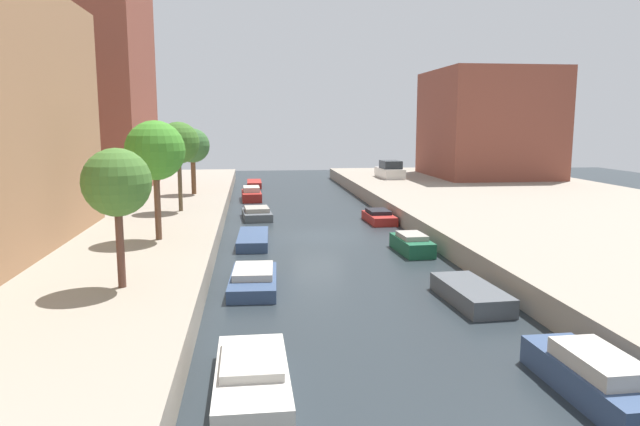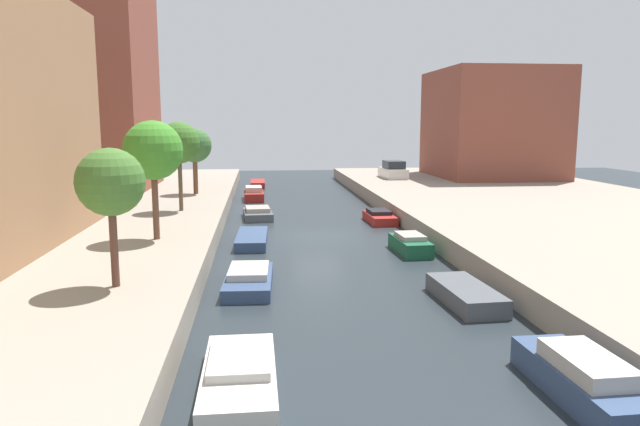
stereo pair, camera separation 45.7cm
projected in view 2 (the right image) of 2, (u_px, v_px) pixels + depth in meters
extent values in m
plane|color=#232B30|center=(317.00, 236.00, 30.27)|extent=(84.00, 84.00, 0.00)
cube|color=gray|center=(15.00, 233.00, 28.64)|extent=(20.00, 64.00, 1.00)
cube|color=gray|center=(590.00, 222.00, 31.75)|extent=(20.00, 64.00, 1.00)
cube|color=brown|center=(75.00, 46.00, 41.67)|extent=(10.00, 10.91, 20.58)
cube|color=brown|center=(492.00, 124.00, 52.36)|extent=(10.00, 11.35, 9.49)
cylinder|color=brown|center=(114.00, 246.00, 17.33)|extent=(0.23, 0.23, 2.45)
sphere|color=#41702B|center=(110.00, 182.00, 17.03)|extent=(2.01, 2.01, 2.01)
cylinder|color=brown|center=(155.00, 205.00, 24.37)|extent=(0.26, 0.26, 2.88)
sphere|color=#3D8727|center=(153.00, 150.00, 24.01)|extent=(2.47, 2.47, 2.47)
cylinder|color=brown|center=(180.00, 184.00, 32.23)|extent=(0.22, 0.22, 2.97)
sphere|color=#396A25|center=(179.00, 143.00, 31.88)|extent=(2.29, 2.29, 2.29)
cylinder|color=brown|center=(195.00, 176.00, 39.93)|extent=(0.32, 0.32, 2.50)
sphere|color=#376531|center=(194.00, 145.00, 39.61)|extent=(2.32, 2.32, 2.32)
cube|color=beige|center=(393.00, 173.00, 51.39)|extent=(1.90, 4.11, 0.86)
cube|color=#1E2328|center=(394.00, 165.00, 50.97)|extent=(1.63, 2.28, 0.68)
cube|color=beige|center=(239.00, 379.00, 12.87)|extent=(1.62, 4.08, 0.53)
cube|color=#B2ADA3|center=(239.00, 358.00, 13.10)|extent=(1.37, 2.25, 0.20)
cube|color=#33476B|center=(249.00, 281.00, 20.89)|extent=(1.82, 4.05, 0.46)
cube|color=#B2ADA3|center=(249.00, 271.00, 20.98)|extent=(1.49, 2.25, 0.25)
cube|color=#33476B|center=(252.00, 239.00, 28.38)|extent=(1.60, 4.38, 0.49)
cube|color=#4C5156|center=(258.00, 215.00, 35.90)|extent=(1.90, 3.50, 0.47)
cube|color=gray|center=(258.00, 209.00, 35.78)|extent=(1.54, 1.96, 0.25)
cube|color=maroon|center=(254.00, 196.00, 44.37)|extent=(1.55, 3.76, 0.65)
cube|color=#B2ADA3|center=(254.00, 189.00, 44.44)|extent=(1.27, 2.08, 0.37)
cube|color=maroon|center=(258.00, 184.00, 53.45)|extent=(1.28, 4.09, 0.55)
cube|color=#33476B|center=(582.00, 383.00, 12.51)|extent=(1.44, 4.00, 0.68)
cube|color=#B2ADA3|center=(588.00, 363.00, 12.27)|extent=(1.19, 2.21, 0.36)
cube|color=#4C5156|center=(465.00, 295.00, 19.06)|extent=(1.66, 3.70, 0.59)
cube|color=#195638|center=(410.00, 246.00, 26.47)|extent=(1.38, 3.11, 0.66)
cube|color=gray|center=(410.00, 236.00, 26.43)|extent=(1.13, 1.73, 0.21)
cube|color=maroon|center=(380.00, 218.00, 34.43)|extent=(1.51, 3.35, 0.50)
cube|color=black|center=(379.00, 212.00, 34.63)|extent=(1.25, 1.86, 0.22)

